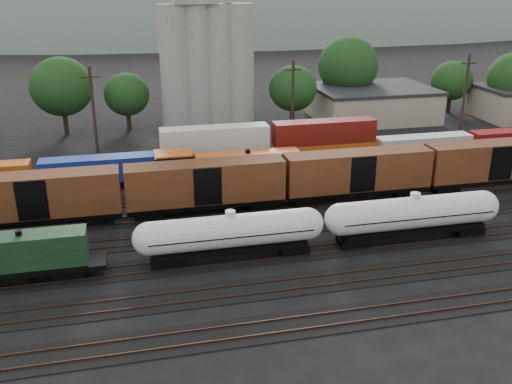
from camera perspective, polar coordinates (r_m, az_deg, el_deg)
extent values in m
plane|color=black|center=(51.10, -2.44, -4.17)|extent=(600.00, 600.00, 0.00)
cube|color=black|center=(38.32, 1.87, -13.39)|extent=(180.00, 3.20, 0.08)
cube|color=#382319|center=(37.70, 2.16, -13.89)|extent=(180.00, 0.08, 0.16)
cube|color=#382319|center=(38.85, 1.60, -12.72)|extent=(180.00, 0.08, 0.16)
cube|color=black|center=(42.41, 0.12, -9.70)|extent=(180.00, 3.20, 0.08)
cube|color=#382319|center=(41.77, 0.35, -10.09)|extent=(180.00, 0.08, 0.16)
cube|color=#382319|center=(42.97, -0.10, -9.13)|extent=(180.00, 0.08, 0.16)
cube|color=black|center=(46.68, -1.29, -6.65)|extent=(180.00, 3.20, 0.08)
cube|color=#382319|center=(46.02, -1.10, -6.97)|extent=(180.00, 0.08, 0.16)
cube|color=#382319|center=(47.27, -1.47, -6.18)|extent=(180.00, 0.08, 0.16)
cube|color=black|center=(51.09, -2.44, -4.13)|extent=(180.00, 3.20, 0.08)
cube|color=#382319|center=(50.41, -2.29, -4.38)|extent=(180.00, 0.08, 0.16)
cube|color=#382319|center=(51.70, -2.59, -3.72)|extent=(180.00, 0.08, 0.16)
cube|color=black|center=(55.59, -3.40, -2.00)|extent=(180.00, 3.20, 0.08)
cube|color=#382319|center=(54.91, -3.28, -2.21)|extent=(180.00, 0.08, 0.16)
cube|color=#382319|center=(56.22, -3.53, -1.65)|extent=(180.00, 0.08, 0.16)
cube|color=black|center=(60.18, -4.22, -0.20)|extent=(180.00, 3.20, 0.08)
cube|color=#382319|center=(59.49, -4.11, -0.37)|extent=(180.00, 0.08, 0.16)
cube|color=#382319|center=(60.81, -4.33, 0.11)|extent=(180.00, 0.08, 0.16)
cube|color=black|center=(64.82, -4.92, 1.35)|extent=(180.00, 3.20, 0.08)
cube|color=#382319|center=(64.13, -4.83, 1.21)|extent=(180.00, 0.08, 0.16)
cube|color=#382319|center=(65.47, -5.01, 1.62)|extent=(180.00, 0.08, 0.16)
cube|color=#15331A|center=(45.54, -22.42, -5.44)|extent=(9.41, 2.21, 2.49)
cylinder|color=black|center=(44.98, -22.66, -3.85)|extent=(0.46, 0.46, 0.46)
cube|color=black|center=(45.96, -18.20, -7.45)|extent=(2.40, 1.85, 0.65)
cylinder|color=silver|center=(45.38, -2.56, -3.91)|extent=(12.79, 2.63, 2.63)
sphere|color=silver|center=(44.80, -10.65, -4.62)|extent=(2.63, 2.63, 2.63)
sphere|color=silver|center=(46.84, 5.16, -3.15)|extent=(2.63, 2.63, 2.63)
cylinder|color=silver|center=(44.78, -2.59, -2.16)|extent=(0.82, 0.82, 0.45)
cube|color=black|center=(45.38, -2.56, -3.91)|extent=(13.08, 2.76, 0.07)
cube|color=black|center=(46.01, -2.53, -5.55)|extent=(12.35, 2.00, 0.45)
cube|color=black|center=(45.72, -9.02, -6.76)|extent=(2.36, 1.82, 0.64)
cube|color=black|center=(47.36, 3.74, -5.50)|extent=(2.36, 1.82, 0.64)
cylinder|color=silver|center=(50.41, 15.48, -1.98)|extent=(13.20, 2.72, 2.72)
sphere|color=silver|center=(47.74, 8.47, -2.73)|extent=(2.72, 2.72, 2.72)
sphere|color=silver|center=(53.77, 21.70, -1.29)|extent=(2.72, 2.72, 2.72)
cylinder|color=silver|center=(49.86, 15.65, -0.34)|extent=(0.84, 0.84, 0.47)
cube|color=black|center=(50.41, 15.48, -1.98)|extent=(13.50, 2.85, 0.07)
cube|color=black|center=(51.00, 15.32, -3.53)|extent=(12.75, 2.06, 0.47)
cube|color=black|center=(49.01, 9.65, -4.80)|extent=(2.44, 1.87, 0.66)
cube|color=black|center=(53.89, 20.36, -3.44)|extent=(2.44, 1.87, 0.66)
cube|color=black|center=(59.95, -2.87, 1.06)|extent=(18.41, 2.97, 0.41)
cube|color=black|center=(60.11, -2.86, 0.65)|extent=(5.11, 2.25, 0.82)
cube|color=#CF5612|center=(59.84, -0.82, 2.65)|extent=(11.05, 2.45, 2.76)
cube|color=#CF5612|center=(58.68, -8.22, 2.38)|extent=(3.68, 2.97, 3.38)
cube|color=black|center=(58.35, -8.28, 3.38)|extent=(3.78, 3.07, 0.92)
cube|color=#CF5612|center=(58.79, -10.68, 1.47)|extent=(1.64, 2.45, 1.84)
cylinder|color=black|center=(59.38, -0.82, 4.06)|extent=(0.51, 0.51, 0.51)
cube|color=black|center=(59.50, -8.45, 0.01)|extent=(2.66, 2.05, 0.72)
cube|color=black|center=(61.41, 2.55, 0.90)|extent=(2.66, 2.05, 0.72)
cube|color=black|center=(55.19, -21.03, -2.30)|extent=(15.00, 2.60, 0.40)
cube|color=#542A14|center=(54.45, -21.31, -0.27)|extent=(15.00, 2.90, 3.80)
cube|color=black|center=(54.94, -5.00, -1.02)|extent=(15.00, 2.60, 0.40)
cube|color=#542A14|center=(54.20, -5.07, 1.04)|extent=(15.00, 2.90, 3.80)
cube|color=black|center=(58.87, 9.99, 0.25)|extent=(15.00, 2.60, 0.40)
cube|color=#542A14|center=(58.18, 10.12, 2.19)|extent=(15.00, 2.90, 3.80)
cube|color=black|center=(66.23, 22.38, 1.29)|extent=(15.00, 2.60, 0.40)
cube|color=#542A14|center=(65.62, 22.63, 3.02)|extent=(15.00, 2.90, 3.80)
cube|color=black|center=(64.67, -4.93, 1.73)|extent=(160.00, 2.60, 0.60)
cube|color=navy|center=(63.72, -15.53, 2.25)|extent=(12.00, 2.40, 2.60)
cube|color=navy|center=(64.31, -4.09, 3.15)|extent=(12.00, 2.40, 2.60)
cube|color=silver|center=(63.57, -4.15, 5.38)|extent=(12.00, 2.40, 2.60)
cube|color=#C55714|center=(67.37, 6.74, 3.88)|extent=(12.00, 2.40, 2.60)
cube|color=maroon|center=(66.66, 6.84, 6.02)|extent=(12.00, 2.40, 2.60)
cube|color=silver|center=(72.59, 16.34, 4.41)|extent=(12.00, 2.40, 2.60)
cylinder|color=#99968C|center=(82.85, -7.99, 11.91)|extent=(4.40, 4.40, 18.00)
cylinder|color=#99968C|center=(83.17, -5.89, 12.03)|extent=(4.40, 4.40, 18.00)
cylinder|color=#99968C|center=(83.60, -3.81, 12.14)|extent=(4.40, 4.40, 18.00)
cylinder|color=#99968C|center=(84.13, -1.75, 12.23)|extent=(4.40, 4.40, 18.00)
cube|color=#9E937F|center=(93.94, 11.47, 8.58)|extent=(18.00, 14.00, 4.60)
cube|color=#232326|center=(93.45, 11.58, 10.11)|extent=(18.36, 14.28, 0.50)
cylinder|color=black|center=(86.91, -18.47, 6.47)|extent=(0.70, 0.70, 3.20)
ellipsoid|color=#1C4318|center=(85.84, -18.88, 9.95)|extent=(8.70, 8.70, 8.24)
cylinder|color=black|center=(87.66, -12.58, 6.90)|extent=(0.70, 0.70, 2.42)
ellipsoid|color=#1C4318|center=(86.81, -12.79, 9.51)|extent=(6.58, 6.58, 6.23)
cylinder|color=black|center=(89.62, -4.15, 8.14)|extent=(0.70, 0.70, 3.94)
ellipsoid|color=#1C4318|center=(88.41, -4.26, 12.32)|extent=(10.68, 10.68, 10.12)
cylinder|color=black|center=(87.76, 3.63, 7.45)|extent=(0.70, 0.70, 2.65)
ellipsoid|color=#1C4318|center=(86.84, 3.70, 10.31)|extent=(7.20, 7.20, 6.82)
cylinder|color=black|center=(97.34, 8.99, 8.86)|extent=(0.70, 0.70, 3.61)
ellipsoid|color=#1C4318|center=(96.29, 9.20, 12.39)|extent=(9.79, 9.79, 9.27)
cylinder|color=black|center=(101.65, 18.71, 8.20)|extent=(0.70, 0.70, 2.47)
ellipsoid|color=#1C4318|center=(100.90, 18.98, 10.49)|extent=(6.70, 6.70, 6.34)
cylinder|color=black|center=(101.27, 23.94, 7.62)|extent=(0.70, 0.70, 2.99)
cylinder|color=black|center=(69.44, -15.86, 7.08)|extent=(0.36, 0.36, 12.00)
cube|color=black|center=(68.52, -16.26, 10.97)|extent=(2.20, 0.18, 0.18)
cylinder|color=black|center=(72.26, 3.65, 8.34)|extent=(0.36, 0.36, 12.00)
cube|color=black|center=(71.38, 3.74, 12.11)|extent=(2.20, 0.18, 0.18)
cylinder|color=black|center=(82.30, 20.08, 8.68)|extent=(0.36, 0.36, 12.00)
cube|color=black|center=(81.53, 20.50, 11.96)|extent=(2.20, 0.18, 0.18)
ellipsoid|color=#59665B|center=(312.52, -4.12, 12.64)|extent=(520.00, 286.00, 130.00)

